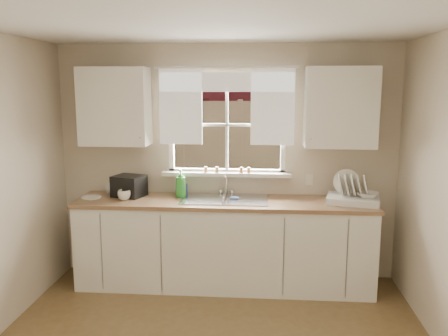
# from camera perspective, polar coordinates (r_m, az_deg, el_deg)

# --- Properties ---
(room_walls) EXTENTS (3.62, 4.02, 2.50)m
(room_walls) POSITION_cam_1_polar(r_m,az_deg,el_deg) (3.08, -2.60, -5.78)
(room_walls) COLOR beige
(room_walls) RESTS_ON ground
(ceiling) EXTENTS (3.60, 4.00, 0.02)m
(ceiling) POSITION_cam_1_polar(r_m,az_deg,el_deg) (3.06, -2.64, 18.01)
(ceiling) COLOR silver
(ceiling) RESTS_ON room_walls
(window) EXTENTS (1.38, 0.16, 1.06)m
(window) POSITION_cam_1_polar(r_m,az_deg,el_deg) (5.05, 0.32, 3.32)
(window) COLOR white
(window) RESTS_ON room_walls
(curtains) EXTENTS (1.50, 0.03, 0.81)m
(curtains) POSITION_cam_1_polar(r_m,az_deg,el_deg) (4.97, 0.28, 8.39)
(curtains) COLOR white
(curtains) RESTS_ON room_walls
(base_cabinets) EXTENTS (3.00, 0.62, 0.87)m
(base_cabinets) POSITION_cam_1_polar(r_m,az_deg,el_deg) (4.98, 0.03, -9.22)
(base_cabinets) COLOR white
(base_cabinets) RESTS_ON ground
(countertop) EXTENTS (3.04, 0.65, 0.04)m
(countertop) POSITION_cam_1_polar(r_m,az_deg,el_deg) (4.85, 0.03, -4.13)
(countertop) COLOR olive
(countertop) RESTS_ON base_cabinets
(upper_cabinet_left) EXTENTS (0.70, 0.33, 0.80)m
(upper_cabinet_left) POSITION_cam_1_polar(r_m,az_deg,el_deg) (5.07, -13.01, 7.22)
(upper_cabinet_left) COLOR white
(upper_cabinet_left) RESTS_ON room_walls
(upper_cabinet_right) EXTENTS (0.70, 0.33, 0.80)m
(upper_cabinet_right) POSITION_cam_1_polar(r_m,az_deg,el_deg) (4.89, 13.82, 7.10)
(upper_cabinet_right) COLOR white
(upper_cabinet_right) RESTS_ON room_walls
(wall_outlet) EXTENTS (0.08, 0.01, 0.12)m
(wall_outlet) POSITION_cam_1_polar(r_m,az_deg,el_deg) (5.11, 10.19, -1.37)
(wall_outlet) COLOR beige
(wall_outlet) RESTS_ON room_walls
(sill_jars) EXTENTS (0.50, 0.04, 0.06)m
(sill_jars) POSITION_cam_1_polar(r_m,az_deg,el_deg) (5.04, 0.49, -0.22)
(sill_jars) COLOR brown
(sill_jars) RESTS_ON window
(backyard) EXTENTS (20.00, 10.00, 6.13)m
(backyard) POSITION_cam_1_polar(r_m,az_deg,el_deg) (11.51, 5.86, 16.88)
(backyard) COLOR #335421
(backyard) RESTS_ON ground
(sink) EXTENTS (0.88, 0.52, 0.40)m
(sink) POSITION_cam_1_polar(r_m,az_deg,el_deg) (4.89, 0.06, -4.63)
(sink) COLOR #B7B7BC
(sink) RESTS_ON countertop
(dish_rack) EXTENTS (0.56, 0.47, 0.31)m
(dish_rack) POSITION_cam_1_polar(r_m,az_deg,el_deg) (4.91, 15.21, -3.22)
(dish_rack) COLOR white
(dish_rack) RESTS_ON countertop
(bowl) EXTENTS (0.26, 0.26, 0.05)m
(bowl) POSITION_cam_1_polar(r_m,az_deg,el_deg) (4.88, 16.95, -3.12)
(bowl) COLOR silver
(bowl) RESTS_ON dish_rack
(soap_bottle_a) EXTENTS (0.15, 0.15, 0.30)m
(soap_bottle_a) POSITION_cam_1_polar(r_m,az_deg,el_deg) (4.96, -5.25, -1.85)
(soap_bottle_a) COLOR green
(soap_bottle_a) RESTS_ON countertop
(soap_bottle_b) EXTENTS (0.10, 0.10, 0.18)m
(soap_bottle_b) POSITION_cam_1_polar(r_m,az_deg,el_deg) (5.05, -5.03, -2.29)
(soap_bottle_b) COLOR #3047B7
(soap_bottle_b) RESTS_ON countertop
(soap_bottle_c) EXTENTS (0.19, 0.19, 0.19)m
(soap_bottle_c) POSITION_cam_1_polar(r_m,az_deg,el_deg) (5.23, -13.32, -2.05)
(soap_bottle_c) COLOR beige
(soap_bottle_c) RESTS_ON countertop
(saucer) EXTENTS (0.21, 0.21, 0.01)m
(saucer) POSITION_cam_1_polar(r_m,az_deg,el_deg) (5.13, -15.69, -3.41)
(saucer) COLOR white
(saucer) RESTS_ON countertop
(cup) EXTENTS (0.17, 0.17, 0.10)m
(cup) POSITION_cam_1_polar(r_m,az_deg,el_deg) (4.95, -11.92, -3.19)
(cup) COLOR white
(cup) RESTS_ON countertop
(black_appliance) EXTENTS (0.37, 0.34, 0.22)m
(black_appliance) POSITION_cam_1_polar(r_m,az_deg,el_deg) (5.09, -11.35, -2.13)
(black_appliance) COLOR black
(black_appliance) RESTS_ON countertop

